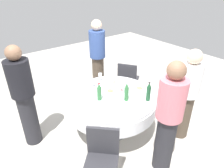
# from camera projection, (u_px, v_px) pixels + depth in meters

# --- Properties ---
(ground_plane) EXTENTS (10.00, 10.00, 0.00)m
(ground_plane) POSITION_uv_depth(u_px,v_px,m) (112.00, 130.00, 3.61)
(ground_plane) COLOR #B7B2A8
(dining_table) EXTENTS (1.45, 1.45, 0.74)m
(dining_table) POSITION_uv_depth(u_px,v_px,m) (112.00, 103.00, 3.33)
(dining_table) COLOR white
(dining_table) RESTS_ON ground_plane
(bottle_green_north) EXTENTS (0.07, 0.07, 0.29)m
(bottle_green_north) POSITION_uv_depth(u_px,v_px,m) (99.00, 92.00, 3.08)
(bottle_green_north) COLOR #2D6B38
(bottle_green_north) RESTS_ON dining_table
(bottle_dark_green_near) EXTENTS (0.07, 0.07, 0.31)m
(bottle_dark_green_near) POSITION_uv_depth(u_px,v_px,m) (149.00, 92.00, 3.07)
(bottle_dark_green_near) COLOR #194728
(bottle_dark_green_near) RESTS_ON dining_table
(bottle_green_west) EXTENTS (0.07, 0.07, 0.31)m
(bottle_green_west) POSITION_uv_depth(u_px,v_px,m) (127.00, 92.00, 3.07)
(bottle_green_west) COLOR #2D6B38
(bottle_green_west) RESTS_ON dining_table
(bottle_clear_rear) EXTENTS (0.06, 0.06, 0.29)m
(bottle_clear_rear) POSITION_uv_depth(u_px,v_px,m) (122.00, 99.00, 2.92)
(bottle_clear_rear) COLOR silver
(bottle_clear_rear) RESTS_ON dining_table
(wine_glass_rear) EXTENTS (0.07, 0.07, 0.15)m
(wine_glass_rear) POSITION_uv_depth(u_px,v_px,m) (93.00, 81.00, 3.46)
(wine_glass_rear) COLOR white
(wine_glass_rear) RESTS_ON dining_table
(wine_glass_left) EXTENTS (0.07, 0.07, 0.14)m
(wine_glass_left) POSITION_uv_depth(u_px,v_px,m) (100.00, 76.00, 3.67)
(wine_glass_left) COLOR white
(wine_glass_left) RESTS_ON dining_table
(wine_glass_front) EXTENTS (0.07, 0.07, 0.15)m
(wine_glass_front) POSITION_uv_depth(u_px,v_px,m) (123.00, 87.00, 3.29)
(wine_glass_front) COLOR white
(wine_glass_front) RESTS_ON dining_table
(wine_glass_right) EXTENTS (0.07, 0.07, 0.13)m
(wine_glass_right) POSITION_uv_depth(u_px,v_px,m) (127.00, 84.00, 3.41)
(wine_glass_right) COLOR white
(wine_glass_right) RESTS_ON dining_table
(plate_outer) EXTENTS (0.23, 0.23, 0.04)m
(plate_outer) POSITION_uv_depth(u_px,v_px,m) (110.00, 91.00, 3.35)
(plate_outer) COLOR white
(plate_outer) RESTS_ON dining_table
(plate_far) EXTENTS (0.22, 0.22, 0.02)m
(plate_far) POSITION_uv_depth(u_px,v_px,m) (133.00, 109.00, 2.90)
(plate_far) COLOR white
(plate_far) RESTS_ON dining_table
(plate_south) EXTENTS (0.24, 0.24, 0.04)m
(plate_south) POSITION_uv_depth(u_px,v_px,m) (139.00, 89.00, 3.43)
(plate_south) COLOR white
(plate_south) RESTS_ON dining_table
(plate_east) EXTENTS (0.24, 0.24, 0.04)m
(plate_east) POSITION_uv_depth(u_px,v_px,m) (113.00, 82.00, 3.64)
(plate_east) COLOR white
(plate_east) RESTS_ON dining_table
(knife_near) EXTENTS (0.18, 0.05, 0.00)m
(knife_near) POSITION_uv_depth(u_px,v_px,m) (113.00, 102.00, 3.08)
(knife_near) COLOR silver
(knife_near) RESTS_ON dining_table
(fork_west) EXTENTS (0.10, 0.16, 0.00)m
(fork_west) POSITION_uv_depth(u_px,v_px,m) (88.00, 110.00, 2.90)
(fork_west) COLOR silver
(fork_west) RESTS_ON dining_table
(fork_rear) EXTENTS (0.18, 0.04, 0.00)m
(fork_rear) POSITION_uv_depth(u_px,v_px,m) (132.00, 82.00, 3.65)
(fork_rear) COLOR silver
(fork_rear) RESTS_ON dining_table
(person_north) EXTENTS (0.34, 0.34, 1.55)m
(person_north) POSITION_uv_depth(u_px,v_px,m) (187.00, 94.00, 3.16)
(person_north) COLOR #4C3F33
(person_north) RESTS_ON ground_plane
(person_near) EXTENTS (0.34, 0.34, 1.64)m
(person_near) POSITION_uv_depth(u_px,v_px,m) (168.00, 118.00, 2.55)
(person_near) COLOR #26262B
(person_near) RESTS_ON ground_plane
(person_west) EXTENTS (0.34, 0.34, 1.68)m
(person_west) POSITION_uv_depth(u_px,v_px,m) (98.00, 57.00, 4.39)
(person_west) COLOR #4C3F33
(person_west) RESTS_ON ground_plane
(person_rear) EXTENTS (0.34, 0.34, 1.66)m
(person_rear) POSITION_uv_depth(u_px,v_px,m) (24.00, 96.00, 2.99)
(person_rear) COLOR #26262B
(person_rear) RESTS_ON ground_plane
(chair_front) EXTENTS (0.57, 0.57, 0.87)m
(chair_front) POSITION_uv_depth(u_px,v_px,m) (102.00, 156.00, 2.45)
(chair_front) COLOR #2D2D33
(chair_front) RESTS_ON ground_plane
(chair_right) EXTENTS (0.56, 0.56, 0.87)m
(chair_right) POSITION_uv_depth(u_px,v_px,m) (128.00, 78.00, 4.30)
(chair_right) COLOR #2D2D33
(chair_right) RESTS_ON ground_plane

